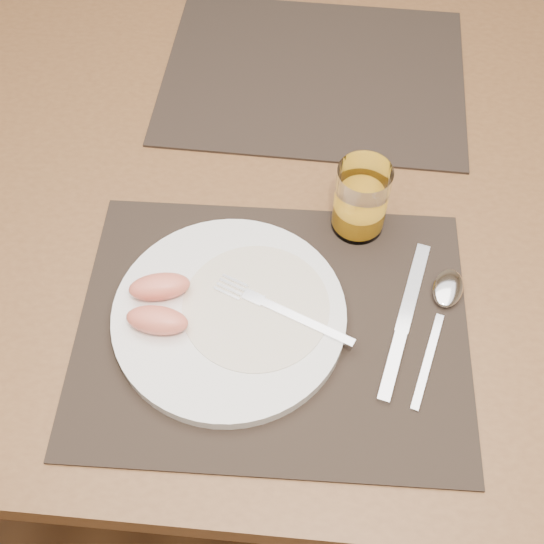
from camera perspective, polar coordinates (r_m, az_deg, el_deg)
The scene contains 11 objects.
ground at distance 1.57m, azimuth 1.02°, elevation -11.01°, with size 5.00×5.00×0.00m, color brown.
table at distance 0.98m, azimuth 1.60°, elevation 4.12°, with size 1.40×0.90×0.75m.
placemat_near at distance 0.79m, azimuth 0.05°, elevation -4.64°, with size 0.45×0.35×0.00m, color #2B221B.
placemat_far at distance 1.08m, azimuth 3.52°, elevation 16.15°, with size 0.45×0.35×0.00m, color #2B221B.
plate at distance 0.79m, azimuth -3.59°, elevation -3.63°, with size 0.27×0.27×0.02m, color white.
plate_dressing at distance 0.78m, azimuth -1.36°, elevation -2.86°, with size 0.17×0.17×0.00m.
fork at distance 0.78m, azimuth -0.02°, elevation -2.87°, with size 0.17×0.08×0.00m.
knife at distance 0.80m, azimuth 10.76°, elevation -4.93°, with size 0.07×0.22×0.01m.
spoon at distance 0.83m, azimuth 14.27°, elevation -2.15°, with size 0.07×0.19×0.01m.
juice_glass at distance 0.84m, azimuth 7.42°, elevation 5.83°, with size 0.07×0.07×0.10m.
grapefruit_wedges at distance 0.78m, azimuth -9.49°, elevation -2.58°, with size 0.08×0.09×0.03m.
Camera 1 is at (0.03, -0.60, 1.44)m, focal length 45.00 mm.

